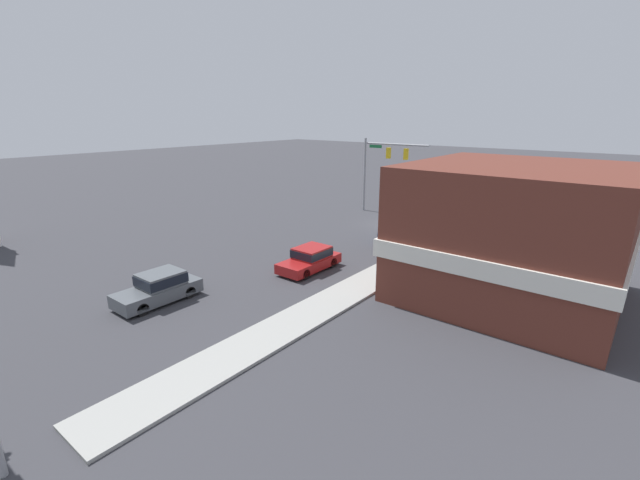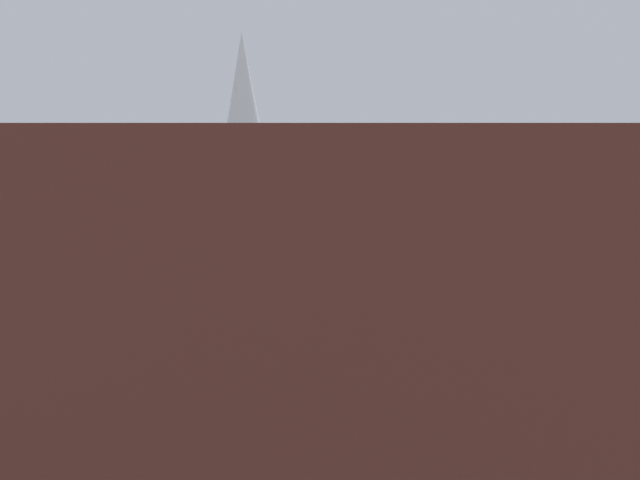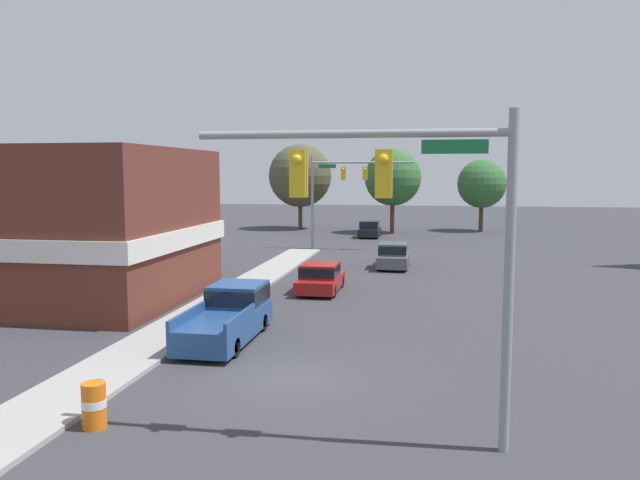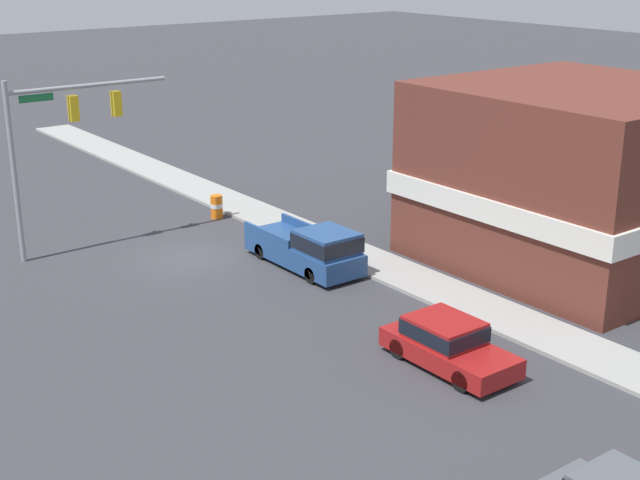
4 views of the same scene
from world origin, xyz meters
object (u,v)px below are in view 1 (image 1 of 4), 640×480
Objects in this scene: car_lead at (310,258)px; pickup_truck_parked at (404,231)px; construction_barrel at (453,217)px; car_oncoming at (159,287)px.

pickup_truck_parked reaches higher than car_lead.
construction_barrel is (-0.62, -8.44, -0.35)m from pickup_truck_parked.
pickup_truck_parked is at bearing 85.82° from construction_barrel.
car_oncoming is 0.79× the size of pickup_truck_parked.
car_oncoming reaches higher than car_lead.
car_oncoming is 18.88m from pickup_truck_parked.
pickup_truck_parked is 8.47m from construction_barrel.
car_lead is 9.55m from pickup_truck_parked.
car_oncoming reaches higher than construction_barrel.
pickup_truck_parked reaches higher than car_oncoming.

